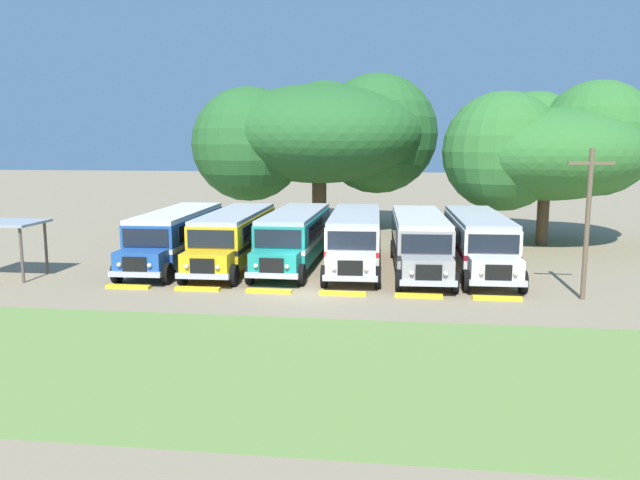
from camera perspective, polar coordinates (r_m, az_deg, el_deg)
ground_plane at (r=27.21m, az=-1.22°, el=-4.78°), size 220.00×220.00×0.00m
foreground_grass_strip at (r=18.60m, az=-5.54°, el=-11.39°), size 80.00×10.30×0.01m
parked_bus_slot_0 at (r=34.17m, az=-13.00°, el=0.51°), size 2.93×10.87×2.82m
parked_bus_slot_1 at (r=33.21m, az=-7.83°, el=0.42°), size 2.82×10.86×2.82m
parked_bus_slot_2 at (r=33.03m, az=-2.32°, el=0.45°), size 2.78×10.85×2.82m
parked_bus_slot_3 at (r=32.53m, az=3.23°, el=0.31°), size 3.03×10.88×2.82m
parked_bus_slot_4 at (r=31.96m, az=9.06°, el=0.06°), size 3.08×10.89×2.82m
parked_bus_slot_5 at (r=32.55m, az=14.27°, el=0.05°), size 2.96×10.88×2.82m
curb_wheelstop_0 at (r=29.15m, az=-17.13°, el=-4.10°), size 2.00×0.36×0.15m
curb_wheelstop_1 at (r=27.98m, az=-11.13°, el=-4.41°), size 2.00×0.36×0.15m
curb_wheelstop_2 at (r=27.15m, az=-4.68°, el=-4.68°), size 2.00×0.36×0.15m
curb_wheelstop_3 at (r=26.67m, az=2.09°, el=-4.90°), size 2.00×0.36×0.15m
curb_wheelstop_4 at (r=26.58m, az=9.01°, el=-5.06°), size 2.00×0.36×0.15m
curb_wheelstop_5 at (r=26.86m, az=15.88°, el=-5.14°), size 2.00×0.36×0.15m
broad_shade_tree at (r=46.42m, az=0.16°, el=9.57°), size 17.50×13.83×11.50m
secondary_tree at (r=42.29m, az=19.93°, el=7.89°), size 13.45×12.68×10.33m
utility_pole at (r=27.60m, az=23.27°, el=1.75°), size 1.80×0.20×6.22m
waiting_shelter at (r=33.34m, az=-26.98°, el=1.07°), size 3.60×2.60×2.72m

